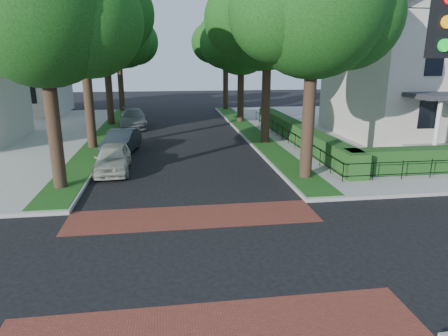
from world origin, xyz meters
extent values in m
plane|color=black|center=(0.00, 0.00, 0.00)|extent=(120.00, 120.00, 0.00)
cube|color=gray|center=(19.50, 19.00, 0.07)|extent=(30.00, 30.00, 0.15)
cube|color=maroon|center=(0.00, 3.20, 0.01)|extent=(9.00, 2.20, 0.01)
cube|color=maroon|center=(0.00, -3.20, 0.01)|extent=(9.00, 2.20, 0.01)
cube|color=#163E11|center=(5.40, 19.10, 0.16)|extent=(1.60, 29.80, 0.02)
cube|color=#163E11|center=(-5.40, 19.10, 0.16)|extent=(1.60, 29.80, 0.02)
cylinder|color=black|center=(5.50, 7.00, 3.83)|extent=(0.56, 0.56, 7.35)
sphere|color=#0F3710|center=(5.50, 7.00, 7.71)|extent=(6.20, 6.20, 6.20)
sphere|color=#0F3710|center=(7.21, 7.30, 7.31)|extent=(4.65, 4.65, 4.65)
sphere|color=#0F3710|center=(3.95, 6.80, 7.41)|extent=(4.34, 4.34, 4.34)
cylinder|color=black|center=(5.50, 15.00, 4.00)|extent=(0.56, 0.56, 7.70)
sphere|color=#0F3710|center=(5.50, 15.00, 8.07)|extent=(6.60, 6.60, 6.60)
sphere|color=#0F3710|center=(7.31, 15.30, 7.67)|extent=(4.95, 4.95, 4.95)
sphere|color=#0F3710|center=(3.85, 14.80, 7.77)|extent=(4.62, 4.62, 4.62)
sphere|color=#0F3710|center=(5.60, 16.65, 8.57)|extent=(4.29, 4.29, 4.29)
cylinder|color=black|center=(5.50, 24.00, 3.47)|extent=(0.56, 0.56, 6.65)
sphere|color=#0F3710|center=(5.50, 24.00, 6.99)|extent=(5.80, 5.80, 5.80)
sphere|color=#0F3710|center=(7.09, 24.30, 6.59)|extent=(4.35, 4.35, 4.35)
sphere|color=#0F3710|center=(4.05, 23.80, 6.69)|extent=(4.06, 4.06, 4.06)
sphere|color=#0F3710|center=(5.60, 25.45, 7.49)|extent=(3.77, 3.77, 3.77)
cylinder|color=black|center=(5.50, 33.00, 3.65)|extent=(0.56, 0.56, 7.00)
sphere|color=#0F3710|center=(5.50, 33.00, 7.35)|extent=(6.00, 6.00, 6.00)
sphere|color=#0F3710|center=(7.15, 33.30, 6.95)|extent=(4.50, 4.50, 4.50)
sphere|color=#0F3710|center=(4.00, 32.80, 7.05)|extent=(4.20, 4.20, 4.20)
sphere|color=#0F3710|center=(5.60, 34.50, 7.85)|extent=(3.90, 3.90, 3.90)
cylinder|color=black|center=(-5.50, 7.00, 3.65)|extent=(0.56, 0.56, 7.00)
sphere|color=#0F3710|center=(-5.50, 7.00, 7.35)|extent=(6.00, 6.00, 6.00)
sphere|color=#0F3710|center=(-3.85, 7.30, 6.95)|extent=(4.50, 4.50, 4.50)
sphere|color=#0F3710|center=(-5.40, 8.50, 7.85)|extent=(3.90, 3.90, 3.90)
cylinder|color=black|center=(-5.50, 15.00, 4.17)|extent=(0.56, 0.56, 8.05)
sphere|color=#0F3710|center=(-5.50, 15.00, 8.43)|extent=(6.40, 6.40, 6.40)
sphere|color=#0F3710|center=(-3.74, 15.30, 8.03)|extent=(4.80, 4.80, 4.80)
sphere|color=#0F3710|center=(-7.10, 14.80, 8.13)|extent=(4.48, 4.48, 4.48)
sphere|color=#0F3710|center=(-5.40, 16.60, 8.93)|extent=(4.16, 4.16, 4.16)
cylinder|color=black|center=(-5.50, 24.00, 3.58)|extent=(0.56, 0.56, 6.86)
sphere|color=#0F3710|center=(-5.50, 24.00, 7.21)|extent=(5.60, 5.60, 5.60)
sphere|color=#0F3710|center=(-3.96, 24.30, 6.81)|extent=(4.20, 4.20, 4.20)
sphere|color=#0F3710|center=(-6.90, 23.80, 6.91)|extent=(3.92, 3.92, 3.92)
sphere|color=#0F3710|center=(-5.40, 25.40, 7.71)|extent=(3.64, 3.64, 3.64)
cylinder|color=black|center=(-5.50, 33.00, 3.72)|extent=(0.56, 0.56, 7.14)
sphere|color=#0F3710|center=(-5.50, 33.00, 7.49)|extent=(6.20, 6.20, 6.20)
sphere|color=#0F3710|center=(-3.79, 33.30, 7.09)|extent=(4.65, 4.65, 4.65)
sphere|color=#0F3710|center=(-7.05, 32.80, 7.19)|extent=(4.34, 4.34, 4.34)
sphere|color=#0F3710|center=(-5.40, 34.55, 7.99)|extent=(4.03, 4.03, 4.03)
cube|color=#234718|center=(7.70, 15.00, 0.75)|extent=(1.00, 18.00, 1.20)
cube|color=beige|center=(17.50, 16.00, 4.15)|extent=(12.00, 10.00, 8.00)
cylinder|color=white|center=(13.30, 8.85, 2.00)|extent=(0.24, 0.24, 3.00)
cube|color=beige|center=(-15.50, 32.00, 3.40)|extent=(9.00, 8.00, 6.50)
cube|color=maroon|center=(-12.80, 30.40, 8.47)|extent=(0.80, 0.80, 3.64)
cube|color=black|center=(3.20, -4.60, 6.05)|extent=(0.28, 0.22, 1.00)
cylinder|color=orange|center=(3.20, -4.73, 6.05)|extent=(0.18, 0.05, 0.18)
cylinder|color=#0CB226|center=(3.20, -4.73, 5.73)|extent=(0.18, 0.05, 0.18)
imported|color=beige|center=(-3.60, 9.66, 0.70)|extent=(1.80, 4.19, 1.41)
imported|color=black|center=(-3.60, 13.75, 0.71)|extent=(2.19, 4.47, 1.41)
imported|color=gray|center=(-3.60, 23.04, 0.74)|extent=(2.45, 5.24, 1.48)
camera|label=1|loc=(-0.80, -10.25, 5.56)|focal=32.00mm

